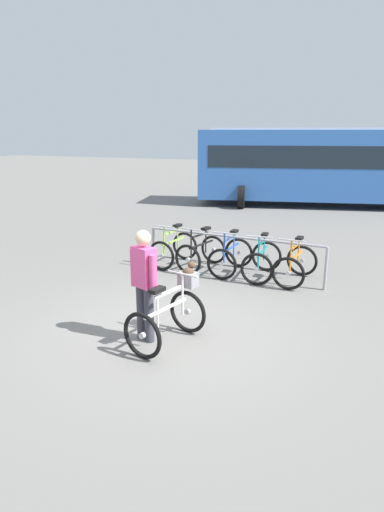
{
  "coord_description": "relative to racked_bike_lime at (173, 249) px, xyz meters",
  "views": [
    {
      "loc": [
        2.81,
        -5.78,
        2.96
      ],
      "look_at": [
        0.1,
        0.78,
        1.0
      ],
      "focal_mm": 31.87,
      "sensor_mm": 36.0,
      "label": 1
    }
  ],
  "objects": [
    {
      "name": "ground_plane",
      "position": [
        1.39,
        -3.29,
        -0.37
      ],
      "size": [
        80.0,
        80.0,
        0.0
      ],
      "primitive_type": "plane",
      "color": "slate"
    },
    {
      "name": "bike_rack_rail",
      "position": [
        1.49,
        -0.3,
        0.32
      ],
      "size": [
        3.9,
        0.37,
        0.88
      ],
      "color": "#99999E",
      "rests_on": "ground"
    },
    {
      "name": "racked_bike_lime",
      "position": [
        0.0,
        0.0,
        0.0
      ],
      "size": [
        0.79,
        1.15,
        0.97
      ],
      "color": "black",
      "rests_on": "ground"
    },
    {
      "name": "racked_bike_black",
      "position": [
        0.7,
        -0.06,
        -0.0
      ],
      "size": [
        0.88,
        1.22,
        0.98
      ],
      "color": "black",
      "rests_on": "ground"
    },
    {
      "name": "racked_bike_blue",
      "position": [
        1.4,
        -0.11,
        -0.0
      ],
      "size": [
        0.72,
        1.12,
        0.97
      ],
      "color": "black",
      "rests_on": "ground"
    },
    {
      "name": "racked_bike_teal",
      "position": [
        2.09,
        -0.17,
        -0.0
      ],
      "size": [
        0.71,
        1.13,
        0.97
      ],
      "color": "black",
      "rests_on": "ground"
    },
    {
      "name": "racked_bike_orange",
      "position": [
        2.79,
        -0.23,
        0.0
      ],
      "size": [
        0.76,
        1.16,
        0.97
      ],
      "color": "black",
      "rests_on": "ground"
    },
    {
      "name": "featured_bicycle",
      "position": [
        1.62,
        -3.58,
        0.12
      ],
      "size": [
        0.89,
        1.25,
        1.09
      ],
      "color": "black",
      "rests_on": "ground"
    },
    {
      "name": "person_with_featured_bike",
      "position": [
        1.24,
        -3.68,
        0.54
      ],
      "size": [
        0.49,
        0.32,
        1.64
      ],
      "color": "#383842",
      "rests_on": "ground"
    },
    {
      "name": "bus_distant",
      "position": [
        2.09,
        10.1,
        1.37
      ],
      "size": [
        10.31,
        4.81,
        3.08
      ],
      "color": "#3366B7",
      "rests_on": "ground"
    }
  ]
}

